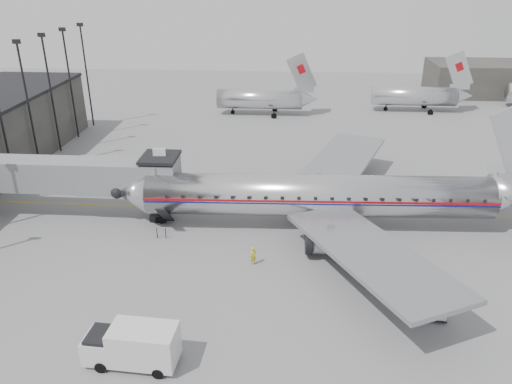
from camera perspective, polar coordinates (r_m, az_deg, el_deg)
ground at (r=45.50m, az=-0.50°, el=-5.40°), size 160.00×160.00×0.00m
hangar at (r=109.58m, az=27.00°, el=11.46°), size 30.00×12.00×6.00m
apron_line at (r=50.68m, az=3.42°, el=-2.15°), size 60.00×0.15×0.01m
jet_bridge at (r=50.85m, az=-19.25°, el=1.71°), size 21.00×6.20×7.10m
floodlight_masts at (r=62.36m, az=-25.89°, el=8.75°), size 0.90×42.25×15.25m
distant_aircraft_near at (r=83.91m, az=0.55°, el=10.65°), size 16.39×3.20×10.26m
distant_aircraft_mid at (r=90.14m, az=17.74°, el=10.48°), size 16.39×3.20×10.26m
airliner at (r=46.77m, az=8.11°, el=-0.42°), size 39.95×36.98×12.63m
service_van at (r=32.85m, az=-13.95°, el=-16.58°), size 5.89×2.60×2.71m
baggage_cart_navy at (r=42.42m, az=14.91°, el=-7.17°), size 2.72×2.33×1.83m
baggage_cart_white at (r=37.91m, az=19.37°, el=-12.12°), size 2.36×1.92×1.69m
ramp_worker at (r=41.44m, az=-0.32°, el=-7.31°), size 0.70×0.69×1.64m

